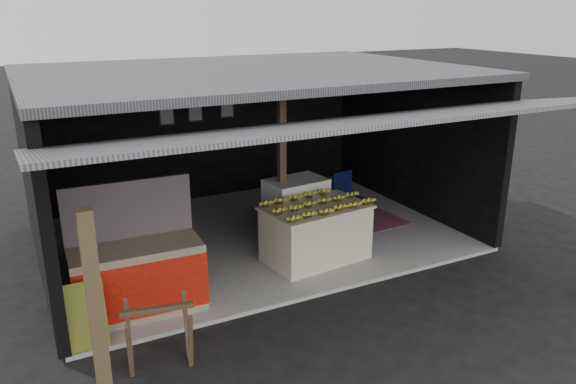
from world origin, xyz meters
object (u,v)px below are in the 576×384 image
banana_table (316,233)px  plastic_chair (346,193)px  white_crate (296,210)px  neighbor_stall (138,275)px  water_barrel (364,228)px  sawhorse (159,330)px

banana_table → plastic_chair: 1.85m
white_crate → neighbor_stall: size_ratio=0.64×
banana_table → plastic_chair: plastic_chair is taller
banana_table → neighbor_stall: size_ratio=1.00×
plastic_chair → water_barrel: bearing=-112.7°
sawhorse → water_barrel: bearing=35.6°
sawhorse → white_crate: bearing=49.5°
banana_table → water_barrel: 1.20m
banana_table → water_barrel: size_ratio=3.83×
neighbor_stall → water_barrel: 4.14m
white_crate → plastic_chair: bearing=10.4°
sawhorse → water_barrel: size_ratio=1.80×
plastic_chair → sawhorse: bearing=-156.2°
banana_table → white_crate: (0.08, 0.84, 0.10)m
white_crate → plastic_chair: 1.34m
water_barrel → plastic_chair: (0.22, 0.96, 0.34)m
white_crate → water_barrel: white_crate is taller
banana_table → plastic_chair: size_ratio=1.81×
water_barrel → plastic_chair: plastic_chair is taller
sawhorse → plastic_chair: size_ratio=0.85×
water_barrel → plastic_chair: 1.04m
sawhorse → plastic_chair: (4.38, 2.90, 0.13)m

